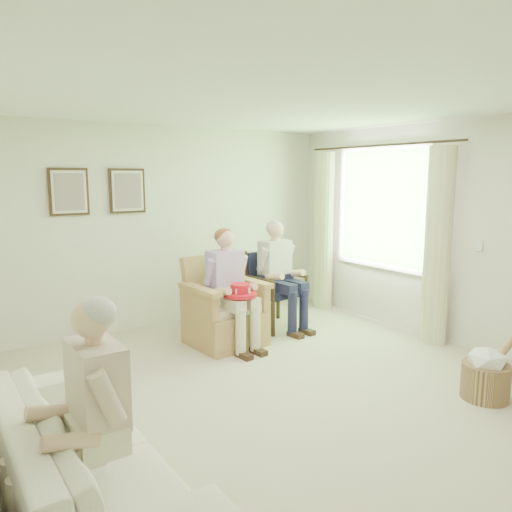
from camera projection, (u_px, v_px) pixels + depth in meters
name	position (u px, v px, depth m)	size (l,w,h in m)	color
floor	(291.00, 396.00, 4.49)	(5.50, 5.50, 0.00)	#C2B29C
back_wall	(161.00, 227.00, 6.52)	(5.00, 0.04, 2.60)	silver
right_wall	(464.00, 235.00, 5.68)	(0.04, 5.50, 2.60)	silver
ceiling	(294.00, 97.00, 4.08)	(5.00, 5.50, 0.02)	white
window	(382.00, 205.00, 6.59)	(0.13, 2.50, 1.63)	#2D6B23
curtain_left	(437.00, 247.00, 5.79)	(0.34, 0.34, 2.30)	beige
curtain_right	(324.00, 231.00, 7.38)	(0.34, 0.34, 2.30)	beige
framed_print_left	(69.00, 192.00, 5.77)	(0.45, 0.05, 0.55)	#382114
framed_print_right	(127.00, 191.00, 6.16)	(0.45, 0.05, 0.55)	#382114
wicker_armchair	(224.00, 316.00, 5.86)	(0.81, 0.80, 1.03)	tan
wood_armchair	(272.00, 286.00, 6.55)	(0.63, 0.59, 0.98)	black
sofa	(83.00, 454.00, 2.97)	(0.86, 2.20, 0.64)	white
person_wicker	(229.00, 280.00, 5.68)	(0.40, 0.62, 1.35)	beige
person_dark	(279.00, 267.00, 6.38)	(0.40, 0.63, 1.37)	#1B1C3C
person_sofa	(93.00, 404.00, 2.69)	(0.42, 0.63, 1.29)	beige
red_hat	(240.00, 292.00, 5.54)	(0.37, 0.37, 0.14)	red
hatbox	(486.00, 373.00, 4.41)	(0.53, 0.53, 0.61)	#AB7D5C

